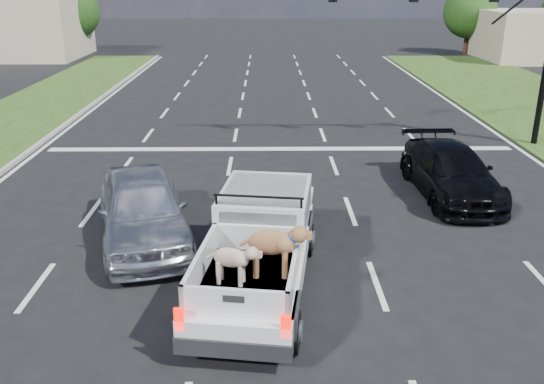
{
  "coord_description": "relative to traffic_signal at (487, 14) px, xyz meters",
  "views": [
    {
      "loc": [
        -0.53,
        -10.4,
        5.96
      ],
      "look_at": [
        -0.4,
        2.0,
        1.31
      ],
      "focal_mm": 38.0,
      "sensor_mm": 36.0,
      "label": 1
    }
  ],
  "objects": [
    {
      "name": "black_coupe",
      "position": [
        -2.42,
        -5.28,
        -4.02
      ],
      "size": [
        2.19,
        4.96,
        1.42
      ],
      "primitive_type": "imported",
      "rotation": [
        0.0,
        0.0,
        0.04
      ],
      "color": "black",
      "rests_on": "ground"
    },
    {
      "name": "pickup_truck",
      "position": [
        -7.87,
        -10.49,
        -3.8
      ],
      "size": [
        2.58,
        5.48,
        1.98
      ],
      "rotation": [
        0.0,
        0.0,
        -0.14
      ],
      "color": "black",
      "rests_on": "ground"
    },
    {
      "name": "tree_far_c",
      "position": [
        -23.2,
        27.5,
        -1.44
      ],
      "size": [
        4.2,
        4.2,
        5.4
      ],
      "color": "#332114",
      "rests_on": "ground"
    },
    {
      "name": "ground",
      "position": [
        -7.2,
        -10.5,
        -4.73
      ],
      "size": [
        160.0,
        160.0,
        0.0
      ],
      "primitive_type": "plane",
      "color": "black",
      "rests_on": "ground"
    },
    {
      "name": "tree_far_d",
      "position": [
        8.8,
        27.5,
        -1.44
      ],
      "size": [
        4.2,
        4.2,
        5.4
      ],
      "color": "#332114",
      "rests_on": "ground"
    },
    {
      "name": "silver_sedan",
      "position": [
        -10.64,
        -8.31,
        -3.89
      ],
      "size": [
        3.2,
        5.22,
        1.66
      ],
      "primitive_type": "imported",
      "rotation": [
        0.0,
        0.0,
        0.27
      ],
      "color": "silver",
      "rests_on": "ground"
    },
    {
      "name": "traffic_signal",
      "position": [
        0.0,
        0.0,
        0.0
      ],
      "size": [
        9.11,
        0.31,
        7.0
      ],
      "color": "black",
      "rests_on": "ground"
    },
    {
      "name": "building_left",
      "position": [
        -27.2,
        25.5,
        -2.53
      ],
      "size": [
        10.0,
        8.0,
        4.4
      ],
      "primitive_type": "cube",
      "color": "#C1AC93",
      "rests_on": "ground"
    },
    {
      "name": "road_markings",
      "position": [
        -7.2,
        -3.94,
        -4.72
      ],
      "size": [
        17.75,
        60.0,
        0.01
      ],
      "color": "silver",
      "rests_on": "ground"
    }
  ]
}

